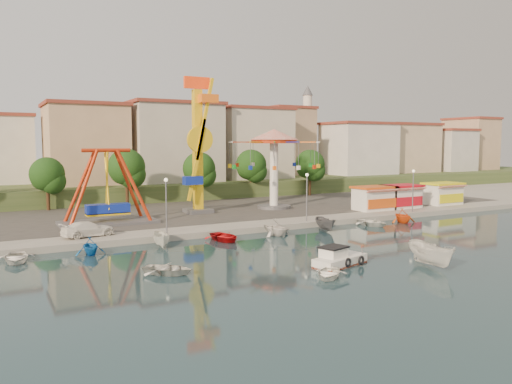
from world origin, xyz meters
TOP-DOWN VIEW (x-y plane):
  - ground at (0.00, 0.00)m, footprint 200.00×200.00m
  - quay_deck at (0.00, 62.00)m, footprint 200.00×100.00m
  - asphalt_pad at (0.00, 30.00)m, footprint 90.00×28.00m
  - hill_terrace at (0.00, 67.00)m, footprint 200.00×60.00m
  - pirate_ship_ride at (-11.61, 21.69)m, footprint 10.00×5.00m
  - kamikaze_tower at (0.09, 24.60)m, footprint 3.77×3.10m
  - wave_swinger at (10.37, 24.11)m, footprint 11.60×11.60m
  - booth_left at (20.80, 16.49)m, footprint 5.40×3.78m
  - booth_mid at (25.49, 16.49)m, footprint 5.40×3.78m
  - booth_right at (33.39, 16.49)m, footprint 5.40×3.78m
  - lamp_post_1 at (-8.00, 13.00)m, footprint 0.14×0.14m
  - lamp_post_2 at (8.00, 13.00)m, footprint 0.14×0.14m
  - lamp_post_3 at (24.00, 13.00)m, footprint 0.14×0.14m
  - tree_1 at (-16.00, 36.24)m, footprint 4.35×4.35m
  - tree_2 at (-6.00, 35.81)m, footprint 5.02×5.02m
  - tree_3 at (4.00, 34.36)m, footprint 4.68×4.68m
  - tree_4 at (14.00, 37.35)m, footprint 4.86×4.86m
  - tree_5 at (24.00, 35.54)m, footprint 4.83×4.83m
  - building_2 at (-8.19, 51.96)m, footprint 11.95×9.28m
  - building_3 at (5.60, 48.80)m, footprint 12.59×10.50m
  - building_4 at (19.07, 52.20)m, footprint 10.75×9.23m
  - building_5 at (32.37, 50.33)m, footprint 12.77×10.96m
  - building_6 at (44.15, 48.77)m, footprint 8.23×8.98m
  - building_7 at (56.03, 53.70)m, footprint 11.59×10.93m
  - building_8 at (69.93, 47.19)m, footprint 12.84×9.28m
  - building_9 at (83.46, 49.95)m, footprint 12.95×9.17m
  - minaret at (36.00, 54.00)m, footprint 2.80×2.80m
  - cabin_motorboat at (0.06, -2.91)m, footprint 4.91×2.95m
  - rowboat_a at (-11.98, 0.80)m, footprint 4.33×4.29m
  - rowboat_b at (-2.70, -5.32)m, footprint 3.82×3.75m
  - skiff at (5.98, -6.37)m, footprint 2.57×4.96m
  - van at (-14.85, 14.92)m, footprint 5.10×2.94m
  - moored_boat_0 at (-21.13, 9.80)m, footprint 2.91×3.88m
  - moored_boat_1 at (-15.60, 9.80)m, footprint 2.44×2.81m
  - moored_boat_2 at (-9.54, 9.80)m, footprint 2.00×3.73m
  - moored_boat_3 at (-3.44, 9.80)m, footprint 3.27×4.28m
  - moored_boat_4 at (2.17, 9.80)m, footprint 3.67×3.96m
  - moored_boat_5 at (8.21, 9.80)m, footprint 2.10×3.89m
  - moored_boat_6 at (14.65, 9.80)m, footprint 3.16×4.10m
  - moored_boat_7 at (19.17, 9.80)m, footprint 3.48×3.81m

SIDE VIEW (x-z plane):
  - ground at x=0.00m, z-range 0.00..0.00m
  - quay_deck at x=0.00m, z-range 0.00..0.60m
  - rowboat_b at x=-2.70m, z-range 0.00..0.65m
  - rowboat_a at x=-11.98m, z-range 0.00..0.74m
  - moored_boat_0 at x=-21.13m, z-range 0.00..0.76m
  - moored_boat_6 at x=14.65m, z-range 0.00..0.79m
  - moored_boat_3 at x=-3.44m, z-range 0.00..0.83m
  - cabin_motorboat at x=0.06m, z-range -0.38..1.24m
  - asphalt_pad at x=0.00m, z-range 0.60..0.61m
  - moored_boat_2 at x=-9.54m, z-range 0.00..1.37m
  - moored_boat_5 at x=8.21m, z-range 0.00..1.43m
  - moored_boat_1 at x=-15.60m, z-range 0.00..1.46m
  - moored_boat_4 at x=2.17m, z-range 0.00..1.71m
  - moored_boat_7 at x=19.17m, z-range 0.00..1.71m
  - skiff at x=5.98m, z-range 0.00..1.82m
  - van at x=-14.85m, z-range 0.60..1.99m
  - hill_terrace at x=0.00m, z-range 0.00..3.00m
  - booth_left at x=20.80m, z-range 0.62..3.70m
  - booth_mid at x=25.49m, z-range 0.62..3.70m
  - booth_right at x=33.39m, z-range 0.62..3.70m
  - lamp_post_1 at x=-8.00m, z-range 0.60..5.60m
  - lamp_post_2 at x=8.00m, z-range 0.60..5.60m
  - lamp_post_3 at x=24.00m, z-range 0.60..5.60m
  - pirate_ship_ride at x=-11.61m, z-range 0.39..8.39m
  - tree_1 at x=-16.00m, z-range 1.80..8.60m
  - tree_3 at x=4.00m, z-range 1.90..9.21m
  - tree_5 at x=24.00m, z-range 1.94..9.48m
  - tree_4 at x=14.00m, z-range 1.95..9.55m
  - tree_2 at x=-6.00m, z-range 1.99..9.84m
  - building_7 at x=56.03m, z-range 3.00..11.76m
  - building_3 at x=5.60m, z-range 3.00..12.20m
  - building_9 at x=83.46m, z-range 3.00..12.21m
  - building_4 at x=19.07m, z-range 3.00..12.24m
  - wave_swinger at x=10.37m, z-range 3.00..13.40m
  - kamikaze_tower at x=0.09m, z-range 0.35..16.85m
  - building_5 at x=32.37m, z-range 3.00..14.21m
  - building_2 at x=-8.19m, z-range 3.00..14.23m
  - building_6 at x=44.15m, z-range 3.00..15.36m
  - building_8 at x=69.93m, z-range 3.00..15.58m
  - minaret at x=36.00m, z-range 3.55..21.55m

